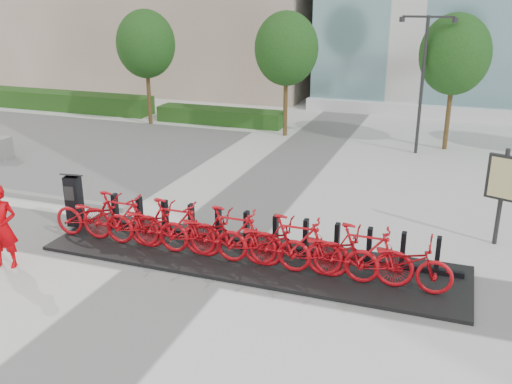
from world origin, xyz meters
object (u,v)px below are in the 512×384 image
(bike_0, at_px, (94,217))
(map_sign, at_px, (503,182))
(worker_red, at_px, (2,227))
(kiosk, at_px, (74,200))

(bike_0, relative_size, map_sign, 0.91)
(bike_0, distance_m, map_sign, 9.74)
(bike_0, xyz_separation_m, worker_red, (-1.08, -1.80, 0.29))
(worker_red, bearing_deg, map_sign, 7.01)
(bike_0, relative_size, kiosk, 1.51)
(kiosk, distance_m, map_sign, 10.50)
(worker_red, distance_m, map_sign, 11.40)
(bike_0, xyz_separation_m, kiosk, (-0.98, 0.56, 0.12))
(worker_red, relative_size, map_sign, 0.79)
(kiosk, height_order, worker_red, worker_red)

